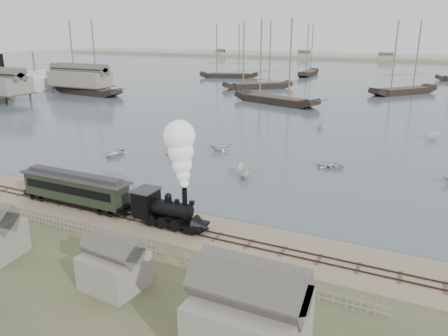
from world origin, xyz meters
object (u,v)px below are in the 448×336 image
at_px(beached_dinghy, 138,205).
at_px(steamship, 1,74).
at_px(locomotive, 177,183).
at_px(passenger_coach, 75,188).

bearing_deg(beached_dinghy, steamship, 63.77).
xyz_separation_m(locomotive, steamship, (-90.02, 52.84, 1.16)).
bearing_deg(passenger_coach, beached_dinghy, 19.39).
bearing_deg(steamship, beached_dinghy, -114.57).
height_order(passenger_coach, beached_dinghy, passenger_coach).
bearing_deg(steamship, passenger_coach, -117.61).
bearing_deg(locomotive, passenger_coach, 180.00).
bearing_deg(beached_dinghy, locomotive, -104.42).
distance_m(passenger_coach, beached_dinghy, 6.64).
bearing_deg(passenger_coach, locomotive, -0.00).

